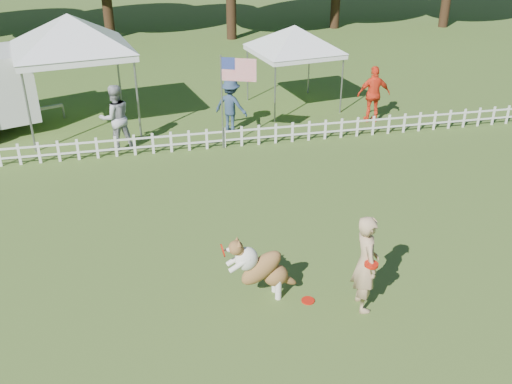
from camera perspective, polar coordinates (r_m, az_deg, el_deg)
ground at (r=10.30m, az=2.08°, el=-10.51°), size 120.00×120.00×0.00m
picket_fence at (r=16.17m, az=-4.07°, el=5.37°), size 22.00×0.08×0.60m
handler at (r=9.76m, az=10.92°, el=-7.00°), size 0.47×0.68×1.78m
dog at (r=9.94m, az=0.65°, el=-7.58°), size 1.23×0.45×1.25m
frisbee_on_turf at (r=10.25m, az=5.22°, el=-10.76°), size 0.27×0.27×0.02m
canopy_tent_left at (r=18.13m, az=-17.59°, el=11.19°), size 3.76×3.76×3.35m
canopy_tent_right at (r=19.37m, az=3.78°, el=12.28°), size 2.96×2.96×2.66m
flag_pole at (r=15.82m, az=-3.41°, el=8.84°), size 0.98×0.48×2.65m
spectator_a at (r=16.36m, az=-13.87°, el=7.24°), size 1.07×0.94×1.85m
spectator_b at (r=17.28m, az=-2.54°, el=8.64°), size 1.18×1.10×1.60m
spectator_c at (r=18.42m, az=11.69°, el=9.55°), size 1.07×0.53×1.77m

